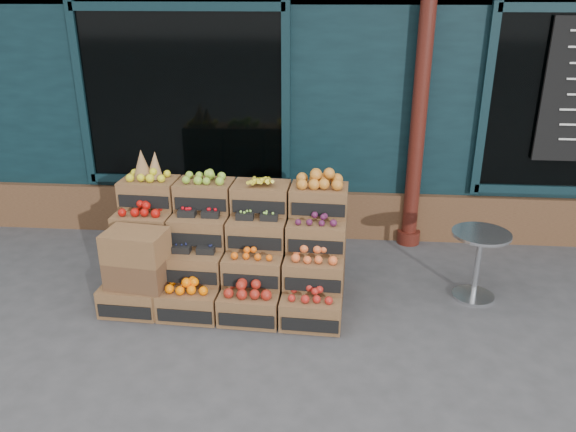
{
  "coord_description": "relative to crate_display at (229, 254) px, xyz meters",
  "views": [
    {
      "loc": [
        0.25,
        -4.49,
        2.95
      ],
      "look_at": [
        -0.2,
        0.7,
        0.85
      ],
      "focal_mm": 35.0,
      "sensor_mm": 36.0,
      "label": 1
    }
  ],
  "objects": [
    {
      "name": "bistro_table",
      "position": [
        2.52,
        0.13,
        0.0
      ],
      "size": [
        0.58,
        0.58,
        0.73
      ],
      "rotation": [
        0.0,
        0.0,
        -0.13
      ],
      "color": "silver",
      "rests_on": "ground"
    },
    {
      "name": "crate_display",
      "position": [
        0.0,
        0.0,
        0.0
      ],
      "size": [
        2.38,
        1.23,
        1.46
      ],
      "rotation": [
        0.0,
        0.0,
        -0.04
      ],
      "color": "brown",
      "rests_on": "ground"
    },
    {
      "name": "shop_facade",
      "position": [
        0.8,
        4.51,
        1.94
      ],
      "size": [
        12.0,
        6.24,
        4.8
      ],
      "color": "black",
      "rests_on": "ground"
    },
    {
      "name": "shopkeeper",
      "position": [
        -0.85,
        2.26,
        0.44
      ],
      "size": [
        0.67,
        0.45,
        1.78
      ],
      "primitive_type": "imported",
      "rotation": [
        0.0,
        0.0,
        3.1
      ],
      "color": "#1D6534",
      "rests_on": "ground"
    },
    {
      "name": "ground",
      "position": [
        0.8,
        -0.6,
        -0.45
      ],
      "size": [
        60.0,
        60.0,
        0.0
      ],
      "primitive_type": "plane",
      "color": "#3B3B3D",
      "rests_on": "ground"
    },
    {
      "name": "spare_crates",
      "position": [
        -0.81,
        -0.41,
        -0.03
      ],
      "size": [
        0.61,
        0.46,
        0.85
      ],
      "rotation": [
        0.0,
        0.0,
        -0.12
      ],
      "color": "brown",
      "rests_on": "ground"
    }
  ]
}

